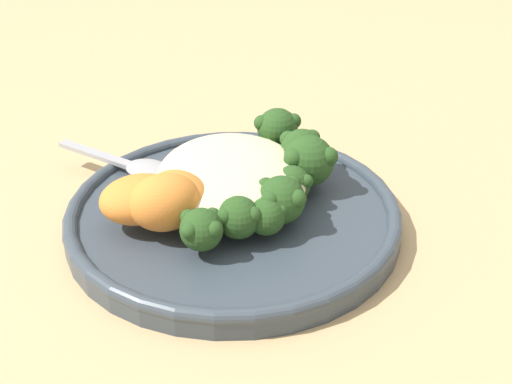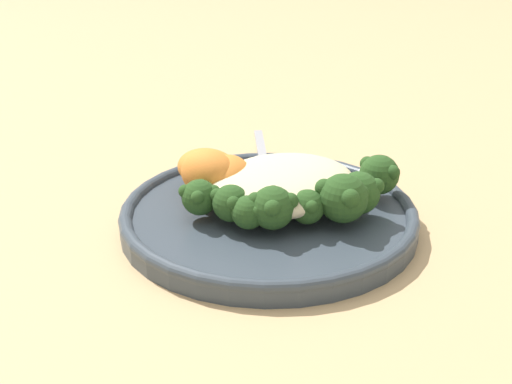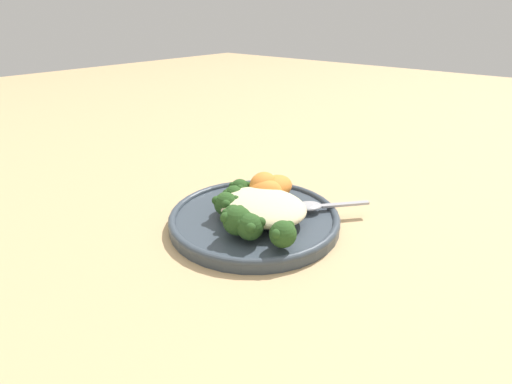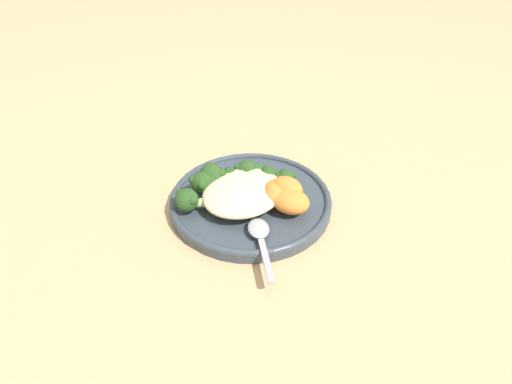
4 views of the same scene
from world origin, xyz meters
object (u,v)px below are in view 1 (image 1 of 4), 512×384
(sweet_potato_chunk_0, at_px, (178,196))
(spoon, at_px, (138,166))
(broccoli_stalk_1, at_px, (235,213))
(sweet_potato_chunk_2, at_px, (140,199))
(broccoli_stalk_7, at_px, (266,141))
(broccoli_stalk_4, at_px, (277,186))
(plate, at_px, (233,215))
(broccoli_stalk_5, at_px, (295,165))
(sweet_potato_chunk_1, at_px, (165,202))
(broccoli_stalk_0, at_px, (206,218))
(broccoli_stalk_6, at_px, (292,156))
(quinoa_mound, at_px, (231,175))
(broccoli_stalk_3, at_px, (270,198))
(broccoli_stalk_2, at_px, (258,213))

(sweet_potato_chunk_0, height_order, spoon, sweet_potato_chunk_0)
(broccoli_stalk_1, bearing_deg, sweet_potato_chunk_2, -120.45)
(broccoli_stalk_7, bearing_deg, sweet_potato_chunk_0, 173.88)
(broccoli_stalk_4, bearing_deg, plate, -166.93)
(broccoli_stalk_5, bearing_deg, sweet_potato_chunk_1, -166.54)
(plate, relative_size, broccoli_stalk_0, 2.41)
(broccoli_stalk_4, distance_m, broccoli_stalk_6, 0.04)
(plate, height_order, spoon, spoon)
(quinoa_mound, distance_m, broccoli_stalk_1, 0.05)
(broccoli_stalk_0, xyz_separation_m, broccoli_stalk_5, (-0.06, 0.08, 0.01))
(plate, distance_m, broccoli_stalk_5, 0.07)
(broccoli_stalk_3, height_order, sweet_potato_chunk_1, sweet_potato_chunk_1)
(plate, relative_size, broccoli_stalk_1, 2.98)
(spoon, bearing_deg, broccoli_stalk_1, 165.51)
(broccoli_stalk_3, bearing_deg, quinoa_mound, 162.90)
(broccoli_stalk_6, xyz_separation_m, broccoli_stalk_7, (-0.03, -0.02, -0.00))
(broccoli_stalk_3, distance_m, sweet_potato_chunk_1, 0.08)
(broccoli_stalk_2, bearing_deg, broccoli_stalk_3, 109.49)
(broccoli_stalk_7, bearing_deg, plate, -169.64)
(broccoli_stalk_4, height_order, broccoli_stalk_5, broccoli_stalk_5)
(broccoli_stalk_0, relative_size, broccoli_stalk_2, 1.45)
(sweet_potato_chunk_0, distance_m, spoon, 0.08)
(broccoli_stalk_0, distance_m, broccoli_stalk_7, 0.13)
(broccoli_stalk_1, xyz_separation_m, sweet_potato_chunk_2, (-0.02, -0.07, 0.00))
(quinoa_mound, xyz_separation_m, broccoli_stalk_0, (0.06, -0.02, -0.00))
(quinoa_mound, xyz_separation_m, spoon, (-0.05, -0.08, -0.01))
(broccoli_stalk_4, xyz_separation_m, sweet_potato_chunk_2, (0.01, -0.11, 0.00))
(broccoli_stalk_2, bearing_deg, sweet_potato_chunk_0, -141.89)
(broccoli_stalk_4, height_order, sweet_potato_chunk_2, sweet_potato_chunk_2)
(broccoli_stalk_2, relative_size, broccoli_stalk_3, 1.00)
(broccoli_stalk_0, relative_size, broccoli_stalk_1, 1.24)
(broccoli_stalk_2, relative_size, sweet_potato_chunk_0, 1.40)
(broccoli_stalk_1, bearing_deg, sweet_potato_chunk_1, -112.71)
(broccoli_stalk_0, bearing_deg, plate, 162.27)
(broccoli_stalk_6, relative_size, spoon, 0.95)
(broccoli_stalk_3, xyz_separation_m, sweet_potato_chunk_0, (-0.01, -0.07, 0.00))
(broccoli_stalk_0, xyz_separation_m, broccoli_stalk_4, (-0.04, 0.06, -0.00))
(sweet_potato_chunk_2, bearing_deg, broccoli_stalk_5, 105.26)
(broccoli_stalk_2, distance_m, sweet_potato_chunk_2, 0.09)
(plate, bearing_deg, broccoli_stalk_4, 93.11)
(broccoli_stalk_3, bearing_deg, broccoli_stalk_1, -112.75)
(broccoli_stalk_6, relative_size, broccoli_stalk_7, 0.93)
(broccoli_stalk_7, relative_size, spoon, 1.03)
(broccoli_stalk_6, distance_m, sweet_potato_chunk_1, 0.13)
(quinoa_mound, height_order, spoon, quinoa_mound)
(spoon, bearing_deg, broccoli_stalk_3, 179.08)
(plate, distance_m, broccoli_stalk_7, 0.09)
(broccoli_stalk_2, bearing_deg, broccoli_stalk_5, 115.43)
(broccoli_stalk_7, relative_size, sweet_potato_chunk_2, 1.80)
(broccoli_stalk_7, height_order, sweet_potato_chunk_0, same)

